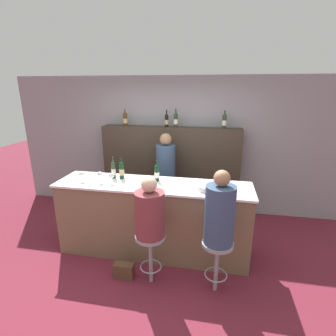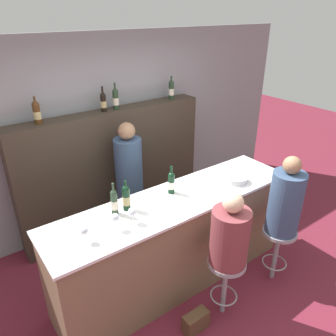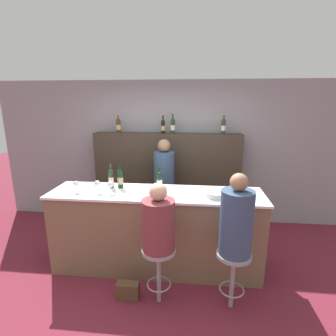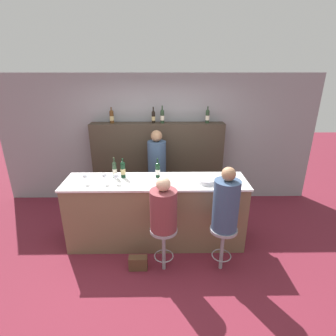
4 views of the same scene
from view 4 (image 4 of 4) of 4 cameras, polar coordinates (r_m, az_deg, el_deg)
ground_plane at (r=4.26m, az=-2.60°, el=-18.11°), size 16.00×16.00×0.00m
wall_back at (r=5.41m, az=-2.24°, el=6.18°), size 6.40×0.05×2.60m
bar_counter at (r=4.21m, az=-2.60°, el=-9.54°), size 2.77×0.69×1.09m
back_bar_cabinet at (r=5.33m, az=-2.22°, el=0.82°), size 2.59×0.28×1.69m
wine_bottle_counter_0 at (r=4.10m, az=-11.54°, el=-0.33°), size 0.07×0.07×0.33m
wine_bottle_counter_1 at (r=4.08m, az=-9.78°, el=-0.31°), size 0.07×0.07×0.31m
wine_bottle_counter_2 at (r=4.03m, az=-2.26°, el=-0.41°), size 0.07×0.07×0.31m
wine_bottle_backbar_0 at (r=5.18m, az=-12.16°, el=10.90°), size 0.08×0.08×0.30m
wine_bottle_backbar_1 at (r=5.09m, az=-3.20°, el=11.08°), size 0.07×0.07×0.31m
wine_bottle_backbar_2 at (r=5.08m, az=-1.26°, el=11.23°), size 0.08×0.08×0.33m
wine_bottle_backbar_3 at (r=5.15m, az=8.59°, el=11.12°), size 0.08×0.08×0.32m
wine_glass_0 at (r=4.00m, az=-17.59°, el=-1.85°), size 0.07×0.07×0.15m
wine_glass_1 at (r=3.93m, az=-13.66°, el=-1.68°), size 0.07×0.07×0.16m
wine_glass_2 at (r=3.90m, az=-11.22°, el=-1.80°), size 0.08×0.08×0.16m
metal_bowl at (r=3.90m, az=8.46°, el=-2.84°), size 0.25×0.25×0.07m
tasting_menu at (r=3.79m, az=-6.54°, el=-3.97°), size 0.21×0.30×0.00m
bar_stool_left at (r=3.68m, az=-0.94°, el=-14.97°), size 0.37×0.37×0.67m
guest_seated_left at (r=3.43m, az=-0.99°, el=-8.74°), size 0.36×0.36×0.75m
bar_stool_right at (r=3.77m, az=11.87°, el=-14.56°), size 0.37×0.37×0.67m
guest_seated_right at (r=3.49m, az=12.51°, el=-7.53°), size 0.34×0.34×0.88m
bartender at (r=4.97m, az=-2.38°, el=-1.77°), size 0.34×0.34×1.64m
handbag at (r=3.96m, az=-6.52°, el=-19.84°), size 0.26×0.12×0.20m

